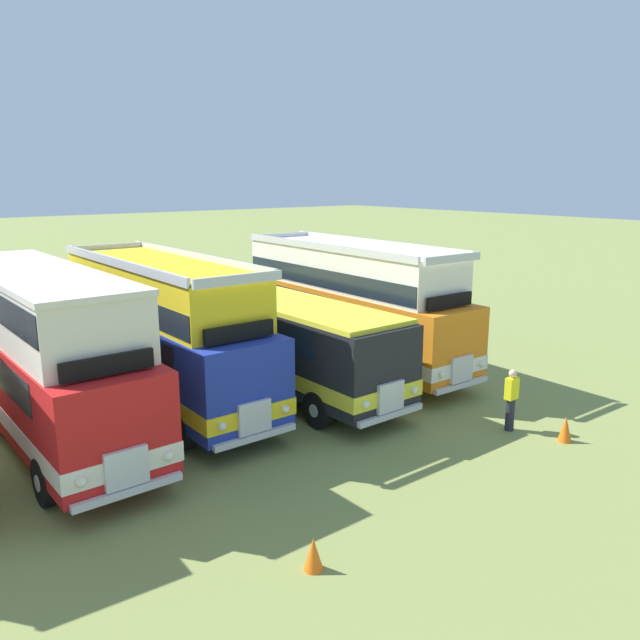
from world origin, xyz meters
The scene contains 7 objects.
bus_fifth_in_row centered at (1.77, -0.15, 2.47)m, with size 2.73×10.40×4.49m.
bus_sixth_in_row centered at (5.33, 0.41, 2.36)m, with size 2.64×10.06×4.52m.
bus_seventh_in_row centered at (8.88, -0.22, 1.76)m, with size 2.67×10.93×2.99m.
bus_eighth_in_row centered at (12.44, 0.05, 2.36)m, with size 2.77×10.51×4.52m.
cone_near_end centered at (12.28, -8.77, 0.34)m, with size 0.36×0.36×0.69m, color orange.
cone_mid_row centered at (3.74, -9.07, 0.31)m, with size 0.36×0.36×0.61m, color orange.
marshal_person centered at (11.76, -7.42, 0.89)m, with size 0.36×0.24×1.73m.
Camera 1 is at (-2.22, -16.85, 6.77)m, focal length 35.20 mm.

